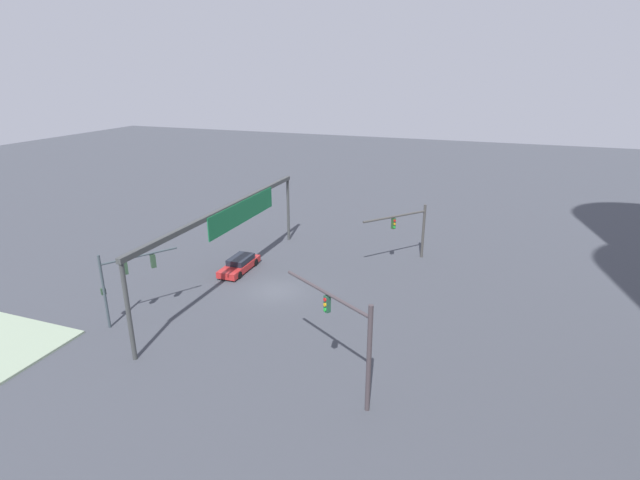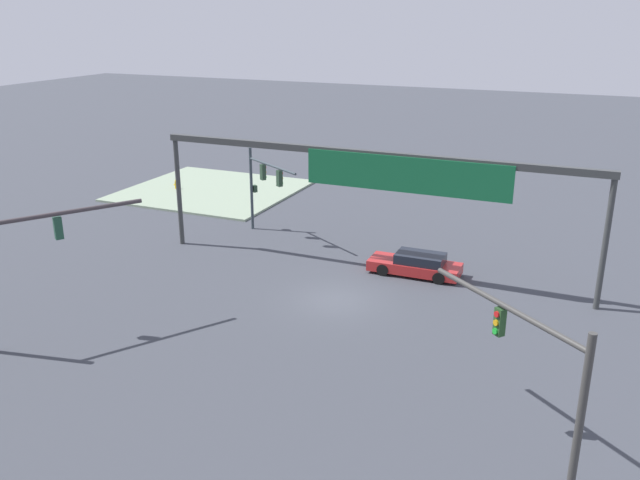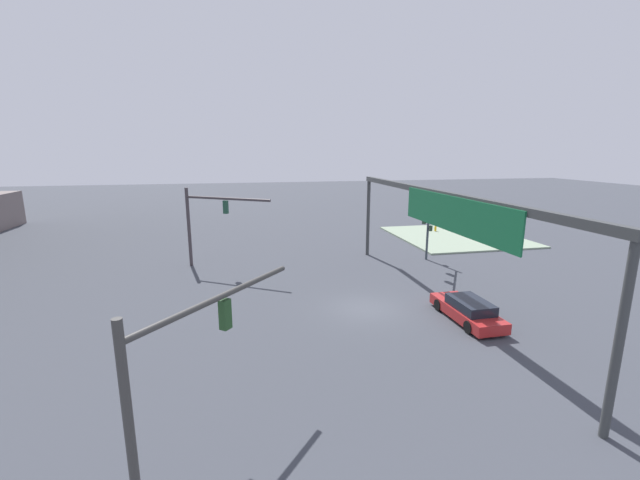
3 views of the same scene
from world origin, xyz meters
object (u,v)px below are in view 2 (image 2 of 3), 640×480
object	(u,v)px
traffic_signal_opposite_side	(16,252)
fire_hydrant_on_curb	(176,184)
sedan_car_approaching	(416,264)
traffic_signal_cross_street	(263,179)
traffic_signal_near_corner	(539,358)

from	to	relation	value
traffic_signal_opposite_side	fire_hydrant_on_curb	distance (m)	25.23
fire_hydrant_on_curb	traffic_signal_opposite_side	bearing A→B (deg)	110.78
traffic_signal_opposite_side	fire_hydrant_on_curb	size ratio (longest dim) A/B	8.56
fire_hydrant_on_curb	sedan_car_approaching	bearing A→B (deg)	156.49
traffic_signal_cross_street	fire_hydrant_on_curb	xyz separation A→B (m)	(11.35, -6.79, -3.05)
traffic_signal_cross_street	fire_hydrant_on_curb	bearing A→B (deg)	-179.01
traffic_signal_cross_street	fire_hydrant_on_curb	distance (m)	13.58
traffic_signal_cross_street	traffic_signal_near_corner	bearing A→B (deg)	-9.92
traffic_signal_near_corner	sedan_car_approaching	distance (m)	15.49
traffic_signal_opposite_side	fire_hydrant_on_curb	world-z (taller)	traffic_signal_opposite_side
traffic_signal_near_corner	fire_hydrant_on_curb	world-z (taller)	traffic_signal_near_corner
traffic_signal_near_corner	traffic_signal_opposite_side	xyz separation A→B (m)	(20.45, 0.51, 0.59)
traffic_signal_near_corner	sedan_car_approaching	bearing A→B (deg)	-21.18
traffic_signal_opposite_side	traffic_signal_cross_street	world-z (taller)	traffic_signal_opposite_side
sedan_car_approaching	fire_hydrant_on_curb	distance (m)	23.91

